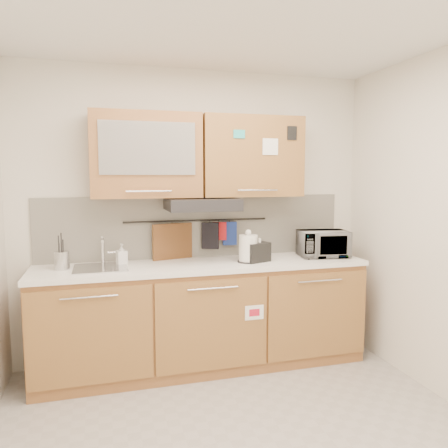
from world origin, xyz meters
TOP-DOWN VIEW (x-y plane):
  - floor at (0.00, 0.00)m, footprint 3.20×3.20m
  - ceiling at (0.00, 0.00)m, footprint 3.20×3.20m
  - wall_back at (0.00, 1.50)m, footprint 3.20×0.00m
  - base_cabinet at (0.00, 1.19)m, footprint 2.80×0.64m
  - countertop at (0.00, 1.19)m, footprint 2.82×0.62m
  - backsplash at (0.00, 1.49)m, footprint 2.80×0.02m
  - upper_cabinets at (-0.00, 1.32)m, footprint 1.82×0.37m
  - range_hood at (0.00, 1.25)m, footprint 0.60×0.46m
  - sink at (-0.85, 1.21)m, footprint 0.42×0.40m
  - utensil_rail at (0.00, 1.45)m, footprint 1.30×0.02m
  - utensil_crock at (-1.15, 1.24)m, footprint 0.14×0.14m
  - kettle at (0.38, 1.12)m, footprint 0.20×0.18m
  - toaster at (0.46, 1.12)m, footprint 0.25×0.20m
  - microwave at (1.13, 1.18)m, footprint 0.47×0.35m
  - soap_bottle at (-0.68, 1.30)m, footprint 0.10×0.10m
  - cutting_board at (-0.23, 1.44)m, footprint 0.37×0.12m
  - oven_mitt at (0.30, 1.44)m, footprint 0.13×0.04m
  - dark_pouch at (0.12, 1.44)m, footprint 0.16×0.10m
  - pot_holder at (0.20, 1.44)m, footprint 0.13×0.06m

SIDE VIEW (x-z plane):
  - floor at x=0.00m, z-range 0.00..0.00m
  - base_cabinet at x=0.00m, z-range -0.03..0.85m
  - countertop at x=0.00m, z-range 0.88..0.92m
  - sink at x=-0.85m, z-range 0.79..1.05m
  - utensil_crock at x=-1.15m, z-range 0.85..1.14m
  - toaster at x=0.46m, z-range 0.92..1.09m
  - soap_bottle at x=-0.68m, z-range 0.92..1.10m
  - cutting_board at x=-0.23m, z-range 0.78..1.24m
  - kettle at x=0.38m, z-range 0.89..1.18m
  - microwave at x=1.13m, z-range 0.92..1.16m
  - dark_pouch at x=0.12m, z-range 1.00..1.24m
  - oven_mitt at x=0.30m, z-range 1.03..1.24m
  - pot_holder at x=0.20m, z-range 1.08..1.24m
  - backsplash at x=0.00m, z-range 0.92..1.48m
  - utensil_rail at x=0.00m, z-range 1.25..1.27m
  - wall_back at x=0.00m, z-range -0.30..2.90m
  - range_hood at x=0.00m, z-range 1.37..1.47m
  - upper_cabinets at x=0.00m, z-range 1.48..2.18m
  - ceiling at x=0.00m, z-range 2.60..2.60m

